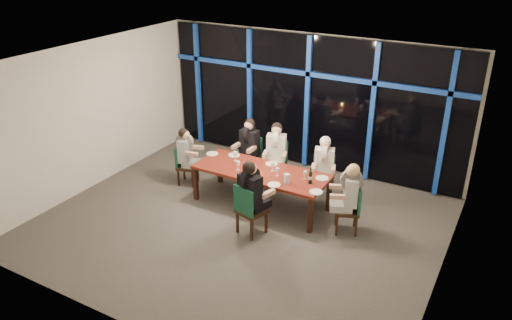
% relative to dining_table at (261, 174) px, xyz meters
% --- Properties ---
extents(room, '(7.04, 7.00, 3.02)m').
position_rel_dining_table_xyz_m(room, '(0.00, -0.80, 1.34)').
color(room, '#54504A').
rests_on(room, ground).
extents(window_wall, '(6.86, 0.43, 2.94)m').
position_rel_dining_table_xyz_m(window_wall, '(0.01, 2.13, 0.87)').
color(window_wall, black).
rests_on(window_wall, ground).
extents(dining_table, '(2.60, 1.00, 0.75)m').
position_rel_dining_table_xyz_m(dining_table, '(0.00, 0.00, 0.00)').
color(dining_table, maroon).
rests_on(dining_table, ground).
extents(chair_far_left, '(0.44, 0.44, 0.92)m').
position_rel_dining_table_xyz_m(chair_far_left, '(-0.80, 0.99, -0.17)').
color(chair_far_left, '#311B10').
rests_on(chair_far_left, ground).
extents(chair_far_mid, '(0.56, 0.56, 0.95)m').
position_rel_dining_table_xyz_m(chair_far_mid, '(-0.16, 0.96, -0.15)').
color(chair_far_mid, '#311B10').
rests_on(chair_far_mid, ground).
extents(chair_far_right, '(0.54, 0.54, 0.92)m').
position_rel_dining_table_xyz_m(chair_far_right, '(0.94, 0.86, -0.17)').
color(chair_far_right, '#311B10').
rests_on(chair_far_right, ground).
extents(chair_end_left, '(0.48, 0.48, 0.85)m').
position_rel_dining_table_xyz_m(chair_end_left, '(-1.87, 0.03, -0.20)').
color(chair_end_left, '#311B10').
rests_on(chair_end_left, ground).
extents(chair_end_right, '(0.55, 0.55, 0.90)m').
position_rel_dining_table_xyz_m(chair_end_right, '(1.85, -0.05, -0.18)').
color(chair_end_right, '#311B10').
rests_on(chair_end_right, ground).
extents(chair_near_mid, '(0.56, 0.56, 0.97)m').
position_rel_dining_table_xyz_m(chair_near_mid, '(0.32, -1.04, -0.14)').
color(chair_near_mid, '#311B10').
rests_on(chair_near_mid, ground).
extents(diner_far_left, '(0.47, 0.58, 0.90)m').
position_rel_dining_table_xyz_m(diner_far_left, '(-0.80, 0.91, 0.20)').
color(diner_far_left, black).
rests_on(diner_far_left, ground).
extents(diner_far_mid, '(0.57, 0.65, 0.92)m').
position_rel_dining_table_xyz_m(diner_far_mid, '(-0.13, 0.89, 0.22)').
color(diner_far_mid, silver).
rests_on(diner_far_mid, ground).
extents(diner_far_right, '(0.55, 0.63, 0.89)m').
position_rel_dining_table_xyz_m(diner_far_right, '(0.97, 0.78, 0.20)').
color(diner_far_right, silver).
rests_on(diner_far_right, ground).
extents(diner_end_left, '(0.58, 0.49, 0.83)m').
position_rel_dining_table_xyz_m(diner_end_left, '(-1.80, 0.05, 0.14)').
color(diner_end_left, black).
rests_on(diner_end_left, ground).
extents(diner_end_right, '(0.62, 0.56, 0.88)m').
position_rel_dining_table_xyz_m(diner_end_right, '(1.78, -0.08, 0.18)').
color(diner_end_right, black).
rests_on(diner_end_right, ground).
extents(diner_near_mid, '(0.56, 0.66, 0.94)m').
position_rel_dining_table_xyz_m(diner_near_mid, '(0.34, -0.96, 0.24)').
color(diner_near_mid, black).
rests_on(diner_near_mid, ground).
extents(plate_far_left, '(0.24, 0.24, 0.01)m').
position_rel_dining_table_xyz_m(plate_far_left, '(-0.82, 0.35, 0.08)').
color(plate_far_left, white).
rests_on(plate_far_left, dining_table).
extents(plate_far_mid, '(0.24, 0.24, 0.01)m').
position_rel_dining_table_xyz_m(plate_far_mid, '(0.04, 0.35, 0.08)').
color(plate_far_mid, white).
rests_on(plate_far_mid, dining_table).
extents(plate_far_right, '(0.24, 0.24, 0.01)m').
position_rel_dining_table_xyz_m(plate_far_right, '(1.15, 0.25, 0.08)').
color(plate_far_right, white).
rests_on(plate_far_right, dining_table).
extents(plate_end_left, '(0.24, 0.24, 0.01)m').
position_rel_dining_table_xyz_m(plate_end_left, '(-1.25, 0.19, 0.08)').
color(plate_end_left, white).
rests_on(plate_end_left, dining_table).
extents(plate_end_right, '(0.24, 0.24, 0.01)m').
position_rel_dining_table_xyz_m(plate_end_right, '(1.26, -0.30, 0.08)').
color(plate_end_right, white).
rests_on(plate_end_right, dining_table).
extents(plate_near_mid, '(0.24, 0.24, 0.01)m').
position_rel_dining_table_xyz_m(plate_near_mid, '(0.49, -0.42, 0.08)').
color(plate_near_mid, white).
rests_on(plate_near_mid, dining_table).
extents(wine_bottle, '(0.07, 0.07, 0.31)m').
position_rel_dining_table_xyz_m(wine_bottle, '(1.03, -0.03, 0.19)').
color(wine_bottle, black).
rests_on(wine_bottle, dining_table).
extents(water_pitcher, '(0.11, 0.10, 0.18)m').
position_rel_dining_table_xyz_m(water_pitcher, '(0.66, -0.24, 0.16)').
color(water_pitcher, silver).
rests_on(water_pitcher, dining_table).
extents(tea_light, '(0.05, 0.05, 0.03)m').
position_rel_dining_table_xyz_m(tea_light, '(-0.02, -0.19, 0.08)').
color(tea_light, '#FFA84C').
rests_on(tea_light, dining_table).
extents(wine_glass_a, '(0.07, 0.07, 0.18)m').
position_rel_dining_table_xyz_m(wine_glass_a, '(-0.40, -0.20, 0.20)').
color(wine_glass_a, silver).
rests_on(wine_glass_a, dining_table).
extents(wine_glass_b, '(0.07, 0.07, 0.17)m').
position_rel_dining_table_xyz_m(wine_glass_b, '(0.20, 0.10, 0.20)').
color(wine_glass_b, silver).
rests_on(wine_glass_b, dining_table).
extents(wine_glass_c, '(0.06, 0.06, 0.16)m').
position_rel_dining_table_xyz_m(wine_glass_c, '(0.38, -0.05, 0.19)').
color(wine_glass_c, silver).
rests_on(wine_glass_c, dining_table).
extents(wine_glass_d, '(0.07, 0.07, 0.19)m').
position_rel_dining_table_xyz_m(wine_glass_d, '(-0.66, 0.14, 0.21)').
color(wine_glass_d, white).
rests_on(wine_glass_d, dining_table).
extents(wine_glass_e, '(0.06, 0.06, 0.16)m').
position_rel_dining_table_xyz_m(wine_glass_e, '(0.88, 0.08, 0.18)').
color(wine_glass_e, silver).
rests_on(wine_glass_e, dining_table).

